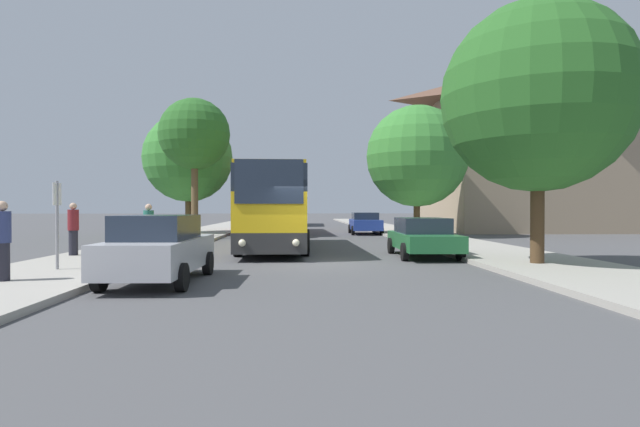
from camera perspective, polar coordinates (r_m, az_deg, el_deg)
name	(u,v)px	position (r m, az deg, el deg)	size (l,w,h in m)	color
ground_plane	(312,263)	(16.23, -0.87, -5.71)	(300.00, 300.00, 0.00)	#4C4C4F
sidewalk_left	(92,262)	(17.48, -24.57, -5.07)	(4.00, 120.00, 0.15)	#A39E93
sidewalk_right	(524,260)	(17.86, 22.29, -4.94)	(4.00, 120.00, 0.15)	#A39E93
building_right_background	(557,143)	(45.05, 25.48, 7.29)	(19.51, 12.60, 14.13)	gray
bus_front	(275,207)	(21.90, -5.21, 0.69)	(2.90, 11.42, 3.40)	#2D2D2D
bus_middle	(280,209)	(36.28, -4.62, 0.51)	(2.97, 12.14, 3.21)	gray
bus_rear	(288,208)	(52.30, -3.72, 0.67)	(3.01, 10.72, 3.44)	silver
parked_car_left_curb	(159,248)	(12.58, -17.90, -3.78)	(2.04, 4.44, 1.62)	#B7B7BC
parked_car_right_near	(423,236)	(18.72, 11.67, -2.59)	(2.18, 4.57, 1.43)	#236B38
parked_car_right_far	(365,223)	(34.42, 5.18, -1.06)	(2.20, 4.49, 1.48)	#233D9E
bus_stop_sign	(57,214)	(15.07, -27.85, -0.08)	(0.08, 0.45, 2.37)	gray
pedestrian_waiting_near	(2,240)	(13.32, -32.55, -2.60)	(0.36, 0.36, 1.80)	#23232D
pedestrian_waiting_far	(149,229)	(18.72, -19.00, -1.65)	(0.36, 0.36, 1.79)	#23232D
pedestrian_walking_back	(73,229)	(19.33, -26.36, -1.56)	(0.36, 0.36, 1.82)	#23232D
tree_left_near	(188,158)	(34.65, -14.84, 6.19)	(5.91, 5.91, 7.97)	#513D23
tree_left_far	(194,135)	(30.23, -14.15, 8.75)	(4.12, 4.12, 8.02)	brown
tree_right_near	(538,97)	(16.56, 23.64, 12.07)	(5.67, 5.67, 7.78)	#47331E
tree_right_mid	(417,156)	(31.91, 11.01, 6.44)	(6.32, 6.32, 8.05)	#47331E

